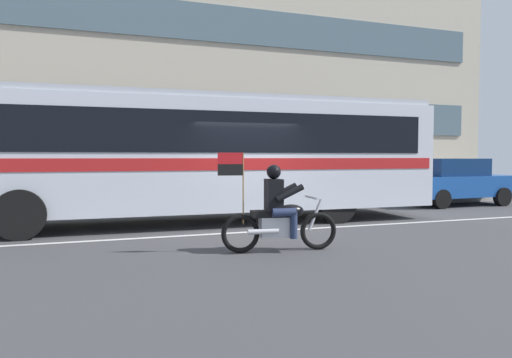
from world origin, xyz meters
TOP-DOWN VIEW (x-y plane):
  - ground_plane at (0.00, 0.00)m, footprint 60.00×60.00m
  - sidewalk_curb at (0.00, 5.10)m, footprint 28.00×3.80m
  - lane_center_stripe at (0.00, -0.60)m, footprint 26.60×0.14m
  - office_building_facade at (0.00, 7.39)m, footprint 28.00×0.89m
  - transit_bus at (-1.01, 1.19)m, footprint 12.59×2.89m
  - motorcycle_with_rider at (-0.33, -2.79)m, footprint 2.19×0.67m
  - parked_sedan_curbside at (8.51, 2.58)m, footprint 4.25×1.92m

SIDE VIEW (x-z plane):
  - ground_plane at x=0.00m, z-range 0.00..0.00m
  - lane_center_stripe at x=0.00m, z-range 0.00..0.01m
  - sidewalk_curb at x=0.00m, z-range 0.00..0.15m
  - motorcycle_with_rider at x=-0.33m, z-range -0.22..1.55m
  - parked_sedan_curbside at x=8.51m, z-range 0.03..1.67m
  - transit_bus at x=-1.01m, z-range 0.27..3.49m
  - office_building_facade at x=0.00m, z-range 0.01..9.71m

